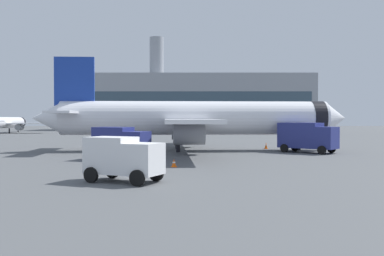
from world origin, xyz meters
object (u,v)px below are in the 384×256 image
Objects in this scene: safety_cone_mid at (267,146)px; safety_cone_far at (175,163)px; safety_cone_near at (106,154)px; airplane_taxiing at (6,123)px; cargo_van at (124,157)px; fuel_truck at (308,136)px; airplane_at_gate at (194,118)px; service_truck at (122,142)px.

safety_cone_far is at bearing -118.15° from safety_cone_mid.
safety_cone_far is (6.87, -8.12, -0.02)m from safety_cone_near.
airplane_taxiing is 39.13× the size of safety_cone_near.
cargo_van is at bearing -74.93° from safety_cone_near.
safety_cone_far is at bearing -58.57° from airplane_taxiing.
airplane_taxiing reaches higher than fuel_truck.
airplane_at_gate is 5.81× the size of fuel_truck.
airplane_at_gate is 72.27m from airplane_taxiing.
cargo_van is 29.72m from safety_cone_mid.
airplane_at_gate is at bearing 44.85° from safety_cone_near.
safety_cone_near is at bearing -165.30° from fuel_truck.
service_truck is 8.75× the size of safety_cone_far.
safety_cone_near is 10.63m from safety_cone_far.
service_truck reaches higher than cargo_van.
safety_cone_near is at bearing -59.83° from airplane_taxiing.
cargo_van is (-4.13, -24.07, -2.21)m from airplane_at_gate.
service_truck is 13.33m from cargo_van.
cargo_van reaches higher than safety_cone_far.
fuel_truck is at bearing -13.63° from airplane_at_gate.
airplane_at_gate is 12.64m from fuel_truck.
safety_cone_mid is at bearing 17.13° from airplane_at_gate.
safety_cone_mid is at bearing 32.78° from safety_cone_near.
airplane_at_gate is 24.53m from cargo_van.
fuel_truck is at bearing 44.68° from safety_cone_far.
airplane_at_gate is 9.72m from safety_cone_mid.
safety_cone_far is (4.92, -5.50, -1.31)m from service_truck.
safety_cone_far is at bearing -49.74° from safety_cone_near.
safety_cone_far is (2.63, 7.63, -1.15)m from cargo_van.
airplane_taxiing reaches higher than safety_cone_far.
airplane_taxiing is 76.22m from safety_cone_mid.
safety_cone_far is (44.24, -72.39, -2.26)m from airplane_taxiing.
safety_cone_near is at bearing -147.22° from safety_cone_mid.
airplane_taxiing is 41.42× the size of safety_cone_far.
safety_cone_near is (-8.37, -8.33, -3.34)m from airplane_at_gate.
airplane_taxiing is at bearing 117.47° from cargo_van.
service_truck reaches higher than safety_cone_far.
cargo_van is 8.02× the size of safety_cone_far.
airplane_taxiing is 74.38m from safety_cone_near.
airplane_at_gate reaches higher than safety_cone_mid.
safety_cone_near is at bearing -135.15° from airplane_at_gate.
safety_cone_near is at bearing 105.07° from cargo_van.
cargo_van is (-16.28, -21.13, -0.32)m from fuel_truck.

